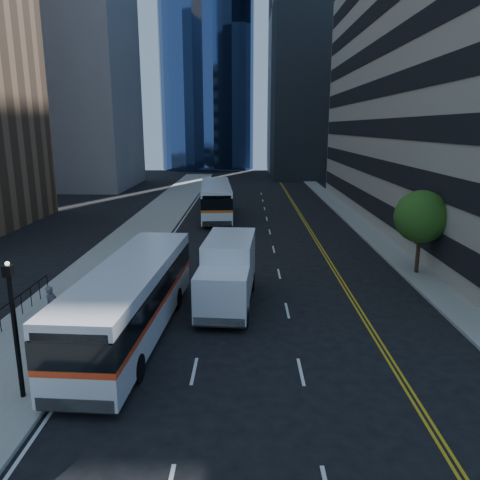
{
  "coord_description": "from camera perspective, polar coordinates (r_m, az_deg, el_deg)",
  "views": [
    {
      "loc": [
        -1.57,
        -19.85,
        8.9
      ],
      "look_at": [
        -1.9,
        5.36,
        2.8
      ],
      "focal_mm": 35.0,
      "sensor_mm": 36.0,
      "label": 1
    }
  ],
  "objects": [
    {
      "name": "pedestrian",
      "position": [
        22.86,
        -21.97,
        -7.45
      ],
      "size": [
        0.6,
        0.76,
        1.85
      ],
      "primitive_type": "imported",
      "rotation": [
        0.0,
        0.0,
        1.32
      ],
      "color": "#55555D",
      "rests_on": "sidewalk_west"
    },
    {
      "name": "midrise_west",
      "position": [
        77.04,
        -20.5,
        19.19
      ],
      "size": [
        18.0,
        18.0,
        35.0
      ],
      "primitive_type": "cube",
      "color": "gray",
      "rests_on": "ground"
    },
    {
      "name": "bus_rear",
      "position": [
        47.52,
        -2.96,
        5.03
      ],
      "size": [
        3.83,
        13.2,
        3.36
      ],
      "rotation": [
        0.0,
        0.0,
        0.08
      ],
      "color": "white",
      "rests_on": "ground"
    },
    {
      "name": "box_truck",
      "position": [
        23.76,
        -1.48,
        -3.88
      ],
      "size": [
        2.89,
        7.15,
        3.35
      ],
      "rotation": [
        0.0,
        0.0,
        -0.07
      ],
      "color": "white",
      "rests_on": "ground"
    },
    {
      "name": "bus_front",
      "position": [
        20.78,
        -13.0,
        -6.86
      ],
      "size": [
        3.43,
        12.64,
        3.23
      ],
      "rotation": [
        0.0,
        0.0,
        -0.06
      ],
      "color": "silver",
      "rests_on": "ground"
    },
    {
      "name": "sidewalk_east",
      "position": [
        46.91,
        13.78,
        2.36
      ],
      "size": [
        2.0,
        90.0,
        0.15
      ],
      "primitive_type": "cube",
      "color": "gray",
      "rests_on": "ground"
    },
    {
      "name": "lamp_post",
      "position": [
        16.89,
        -25.78,
        -9.27
      ],
      "size": [
        0.28,
        0.28,
        4.56
      ],
      "color": "black",
      "rests_on": "sidewalk_west"
    },
    {
      "name": "street_tree",
      "position": [
        30.25,
        21.22,
        2.66
      ],
      "size": [
        3.2,
        3.2,
        5.1
      ],
      "color": "#332114",
      "rests_on": "sidewalk_east"
    },
    {
      "name": "office_tower_north",
      "position": [
        96.25,
        13.89,
        25.89
      ],
      "size": [
        30.0,
        28.0,
        60.0
      ],
      "primitive_type": "cube",
      "color": "gray",
      "rests_on": "ground"
    },
    {
      "name": "sidewalk_west",
      "position": [
        46.57,
        -10.32,
        2.45
      ],
      "size": [
        5.0,
        90.0,
        0.15
      ],
      "primitive_type": "cube",
      "color": "gray",
      "rests_on": "ground"
    },
    {
      "name": "ground",
      "position": [
        21.81,
        4.9,
        -10.54
      ],
      "size": [
        160.0,
        160.0,
        0.0
      ],
      "primitive_type": "plane",
      "color": "black",
      "rests_on": "ground"
    }
  ]
}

